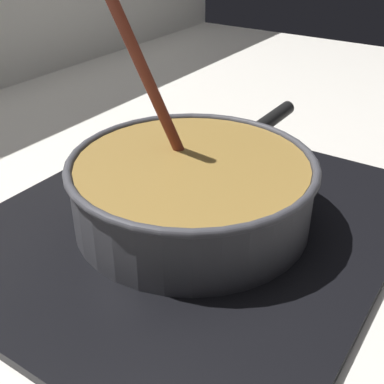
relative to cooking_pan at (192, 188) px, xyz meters
The scene contains 5 objects.
ground 0.18m from the cooking_pan, 135.30° to the right, with size 2.40×1.60×0.04m, color beige.
hob_plate 0.05m from the cooking_pan, 155.15° to the right, with size 0.56×0.48×0.01m, color black.
burner_ring 0.04m from the cooking_pan, 155.15° to the right, with size 0.16×0.16×0.01m, color #592D0C.
spare_burner 0.18m from the cooking_pan, ahead, with size 0.12×0.12×0.01m, color #262628.
cooking_pan is the anchor object (origin of this frame).
Camera 1 is at (-0.33, -0.18, 0.37)m, focal length 46.51 mm.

